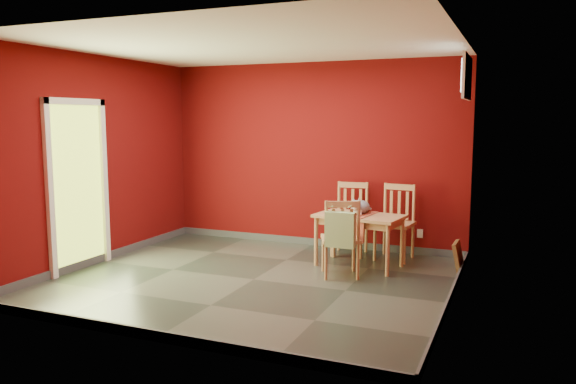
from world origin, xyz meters
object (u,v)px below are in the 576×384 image
at_px(tote_bag, 340,230).
at_px(picture_frame, 458,257).
at_px(dining_table, 359,221).
at_px(chair_far_right, 396,221).
at_px(chair_near, 341,237).
at_px(cat, 360,204).
at_px(chair_far_left, 350,218).

relative_size(tote_bag, picture_frame, 1.27).
bearing_deg(dining_table, tote_bag, -91.32).
bearing_deg(chair_far_right, chair_near, -110.14).
bearing_deg(picture_frame, chair_far_right, 156.47).
distance_m(tote_bag, cat, 0.87).
bearing_deg(tote_bag, dining_table, 88.68).
height_order(chair_far_left, cat, chair_far_left).
bearing_deg(chair_far_right, dining_table, -120.09).
relative_size(chair_far_right, picture_frame, 2.66).
bearing_deg(chair_far_right, chair_far_left, 177.87).
distance_m(cat, picture_frame, 1.37).
bearing_deg(tote_bag, chair_far_left, 101.48).
height_order(dining_table, picture_frame, dining_table).
height_order(dining_table, chair_far_right, chair_far_right).
bearing_deg(tote_bag, chair_far_right, 75.07).
bearing_deg(chair_far_right, cat, -125.41).
relative_size(chair_near, tote_bag, 1.96).
relative_size(dining_table, chair_far_left, 1.15).
bearing_deg(tote_bag, chair_near, 105.25).
bearing_deg(chair_far_right, picture_frame, -23.53).
distance_m(chair_near, picture_frame, 1.52).
xyz_separation_m(chair_far_right, cat, (-0.36, -0.50, 0.28)).
distance_m(chair_far_right, chair_near, 1.21).
height_order(chair_near, cat, chair_near).
bearing_deg(cat, chair_far_right, 70.57).
bearing_deg(tote_bag, picture_frame, 38.48).
bearing_deg(chair_near, tote_bag, -74.75).
bearing_deg(chair_near, chair_far_right, 69.86).
bearing_deg(chair_near, cat, 84.54).
bearing_deg(chair_near, chair_far_left, 100.78).
bearing_deg(cat, tote_bag, -74.24).
relative_size(chair_far_right, chair_near, 1.07).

